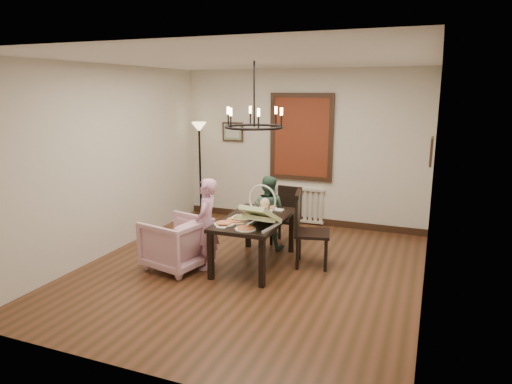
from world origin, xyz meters
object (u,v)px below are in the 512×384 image
Objects in this scene: armchair at (176,243)px; baby_bouncer at (261,213)px; seated_man at (267,218)px; drinking_glass at (252,213)px; chair_far at (285,216)px; elderly_woman at (207,232)px; dining_table at (254,224)px; chair_right at (313,229)px; floor_lamp at (200,172)px.

armchair is 1.35× the size of baby_bouncer.
seated_man is 6.42× the size of drinking_glass.
chair_far is 1.54m from elderly_woman.
dining_table is 1.63× the size of chair_far.
chair_far is 0.85× the size of chair_right.
chair_right is 0.60× the size of floor_lamp.
chair_right reaches higher than seated_man.
baby_bouncer is at bearing -47.06° from floor_lamp.
floor_lamp is (-2.12, 2.28, 0.02)m from baby_bouncer.
chair_right is at bearing 21.18° from drinking_glass.
floor_lamp reaches higher than seated_man.
elderly_woman is (-0.56, -0.35, -0.08)m from dining_table.
drinking_glass is (-0.14, -1.06, 0.31)m from chair_far.
chair_right reaches higher than chair_far.
dining_table is 0.51m from baby_bouncer.
drinking_glass is (-0.02, -0.03, 0.16)m from dining_table.
baby_bouncer is at bearing -58.34° from dining_table.
dining_table is 1.89× the size of armchair.
floor_lamp is at bearing 133.78° from drinking_glass.
armchair is at bearing -166.10° from baby_bouncer.
elderly_woman is (0.40, 0.15, 0.17)m from armchair.
floor_lamp reaches higher than armchair.
elderly_woman is 2.65m from floor_lamp.
baby_bouncer reaches higher than chair_far.
elderly_woman is at bearing -111.66° from chair_far.
armchair is 0.75× the size of elderly_woman.
elderly_woman reaches higher than seated_man.
floor_lamp is (-2.66, 1.65, 0.36)m from chair_right.
floor_lamp is (-1.87, 1.95, 0.13)m from drinking_glass.
chair_right is 1.91m from armchair.
armchair is at bearing -153.94° from dining_table.
drinking_glass is 0.08× the size of floor_lamp.
drinking_glass is at bearing 129.06° from armchair.
elderly_woman reaches higher than dining_table.
armchair is at bearing -80.43° from elderly_woman.
baby_bouncer is 0.32× the size of floor_lamp.
armchair is (-0.96, -0.50, -0.25)m from dining_table.
dining_table is at bearing -91.99° from chair_far.
floor_lamp reaches higher than baby_bouncer.
baby_bouncer is (-0.54, -0.63, 0.34)m from chair_right.
armchair is at bearing -69.15° from floor_lamp.
drinking_glass reaches higher than dining_table.
baby_bouncer is at bearing 109.48° from armchair.
elderly_woman is (-1.33, -0.62, -0.01)m from chair_right.
drinking_glass is (-0.79, -0.30, 0.23)m from chair_right.
armchair is at bearing -153.68° from drinking_glass.
seated_man is (-0.08, 0.75, -0.13)m from dining_table.
floor_lamp is at bearing 46.15° from chair_right.
chair_right is 1.84× the size of baby_bouncer.
drinking_glass is at bearing 92.36° from seated_man.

